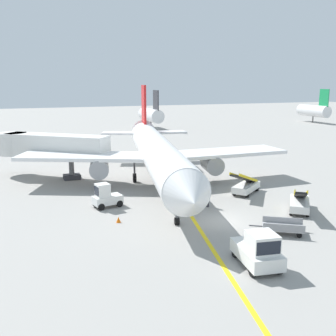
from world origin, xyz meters
TOP-DOWN VIEW (x-y plane):
  - ground_plane at (0.00, 0.00)m, footprint 300.00×300.00m
  - taxi_line_yellow at (-0.98, 5.00)m, footprint 17.51×78.19m
  - airliner at (-0.86, 12.35)m, footprint 27.97×35.06m
  - jet_bridge at (-11.19, 20.07)m, footprint 11.52×9.96m
  - pushback_tug at (-1.75, -7.50)m, footprint 2.42×3.85m
  - baggage_tug_near_wing at (-7.47, 6.72)m, footprint 2.61×1.74m
  - belt_loader_forward_hold at (5.95, 6.13)m, footprint 4.74×4.01m
  - belt_loader_aft_hold at (7.17, -0.14)m, footprint 4.12×4.67m
  - baggage_cart_loaded at (2.82, -3.74)m, footprint 3.58×2.84m
  - ground_crew_marshaller at (0.67, 3.67)m, footprint 0.36×0.24m
  - safety_cone_nose_left at (-7.41, 2.66)m, footprint 0.36×0.36m
  - safety_cone_nose_right at (1.65, 9.65)m, footprint 0.36×0.36m
  - distant_aircraft_mid_left at (15.19, 61.26)m, footprint 3.00×10.10m
  - distant_aircraft_mid_right at (59.88, 59.18)m, footprint 3.00×10.10m

SIDE VIEW (x-z plane):
  - ground_plane at x=0.00m, z-range 0.00..0.00m
  - taxi_line_yellow at x=-0.98m, z-range 0.00..0.01m
  - safety_cone_nose_left at x=-7.41m, z-range 0.00..0.44m
  - safety_cone_nose_right at x=1.65m, z-range 0.00..0.44m
  - baggage_cart_loaded at x=2.82m, z-range 0.00..0.94m
  - belt_loader_forward_hold at x=5.95m, z-range -0.52..2.07m
  - belt_loader_aft_hold at x=7.17m, z-range -0.52..2.07m
  - ground_crew_marshaller at x=0.67m, z-range 0.06..1.76m
  - baggage_tug_near_wing at x=-7.47m, z-range -0.12..1.98m
  - pushback_tug at x=-1.75m, z-range -0.11..2.09m
  - distant_aircraft_mid_left at x=15.19m, z-range -1.18..7.62m
  - distant_aircraft_mid_right at x=59.88m, z-range -1.18..7.62m
  - airliner at x=-0.86m, z-range -1.63..8.47m
  - jet_bridge at x=-11.19m, z-range 1.12..5.97m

